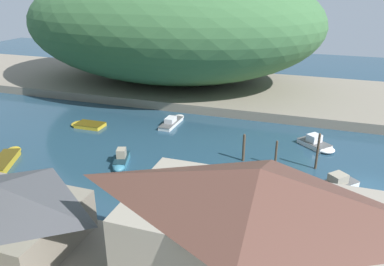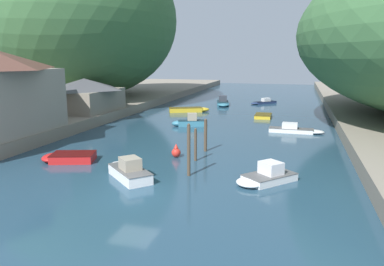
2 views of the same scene
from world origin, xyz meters
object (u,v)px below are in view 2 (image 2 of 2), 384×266
(boat_near_quay, at_px, (127,170))
(boat_moored_right, at_px, (67,157))
(boat_mid_channel, at_px, (263,102))
(boathouse_shed, at_px, (85,94))
(boat_far_upstream, at_px, (188,122))
(boat_open_rowboat, at_px, (263,115))
(channel_buoy_near, at_px, (176,152))
(person_on_quay, at_px, (88,108))
(boat_cabin_cruiser, at_px, (190,110))
(boat_navy_launch, at_px, (265,177))
(boat_red_skiff, at_px, (296,130))
(boat_yellow_tender, at_px, (223,102))

(boat_near_quay, height_order, boat_moored_right, boat_near_quay)
(boat_mid_channel, bearing_deg, boat_near_quay, 127.32)
(boathouse_shed, xyz_separation_m, boat_mid_channel, (20.38, 23.06, -3.03))
(boat_far_upstream, distance_m, boat_open_rowboat, 12.04)
(channel_buoy_near, xyz_separation_m, person_on_quay, (-13.98, 10.04, 1.75))
(boathouse_shed, distance_m, boat_cabin_cruiser, 15.44)
(boat_mid_channel, xyz_separation_m, person_on_quay, (-17.58, -27.12, 1.89))
(boat_navy_launch, xyz_separation_m, boat_red_skiff, (1.80, 17.28, -0.07))
(boat_open_rowboat, relative_size, boat_near_quay, 0.91)
(boathouse_shed, xyz_separation_m, boat_open_rowboat, (21.74, 8.46, -3.09))
(boathouse_shed, bearing_deg, boat_yellow_tender, 53.86)
(boat_mid_channel, xyz_separation_m, boat_cabin_cruiser, (-9.44, -12.59, 0.04))
(boat_moored_right, height_order, channel_buoy_near, channel_buoy_near)
(boat_red_skiff, distance_m, boat_moored_right, 23.69)
(boathouse_shed, distance_m, channel_buoy_near, 22.11)
(boat_red_skiff, height_order, channel_buoy_near, channel_buoy_near)
(boat_near_quay, distance_m, boat_cabin_cruiser, 30.63)
(boat_navy_launch, bearing_deg, boat_near_quay, 50.69)
(boat_open_rowboat, distance_m, boat_yellow_tender, 13.26)
(boat_open_rowboat, bearing_deg, boat_red_skiff, -66.32)
(person_on_quay, bearing_deg, boat_near_quay, -163.01)
(boat_yellow_tender, distance_m, boat_red_skiff, 23.71)
(boat_near_quay, height_order, boat_red_skiff, boat_near_quay)
(boat_cabin_cruiser, relative_size, channel_buoy_near, 5.42)
(boathouse_shed, xyz_separation_m, boat_navy_launch, (24.26, -18.46, -2.93))
(channel_buoy_near, bearing_deg, boat_moored_right, -155.91)
(boat_far_upstream, xyz_separation_m, boat_red_skiff, (12.23, -0.57, -0.15))
(boat_red_skiff, relative_size, boat_moored_right, 1.30)
(boat_navy_launch, relative_size, boat_yellow_tender, 0.74)
(boat_far_upstream, bearing_deg, channel_buoy_near, 173.53)
(boat_navy_launch, bearing_deg, boat_moored_right, 38.69)
(boat_near_quay, height_order, channel_buoy_near, boat_near_quay)
(boat_mid_channel, distance_m, boat_cabin_cruiser, 15.74)
(boat_cabin_cruiser, xyz_separation_m, channel_buoy_near, (5.83, -24.58, 0.11))
(boat_mid_channel, bearing_deg, boat_far_upstream, 118.76)
(boathouse_shed, xyz_separation_m, person_on_quay, (2.80, -4.06, -1.14))
(boat_yellow_tender, relative_size, person_on_quay, 3.51)
(boat_open_rowboat, xyz_separation_m, person_on_quay, (-18.94, -12.52, 1.95))
(boat_far_upstream, distance_m, boat_red_skiff, 12.25)
(boat_cabin_cruiser, xyz_separation_m, boat_red_skiff, (15.12, -11.66, -0.01))
(boat_moored_right, bearing_deg, boat_far_upstream, -33.57)
(channel_buoy_near, bearing_deg, boat_far_upstream, 102.34)
(boat_open_rowboat, xyz_separation_m, boat_near_quay, (-6.56, -28.32, 0.24))
(boat_red_skiff, bearing_deg, boat_cabin_cruiser, -126.38)
(boathouse_shed, height_order, boat_mid_channel, boathouse_shed)
(boat_near_quay, relative_size, boat_moored_right, 1.04)
(boat_yellow_tender, bearing_deg, boat_moored_right, 68.74)
(boat_mid_channel, bearing_deg, boathouse_shed, 92.76)
(boat_mid_channel, distance_m, channel_buoy_near, 37.34)
(boat_mid_channel, height_order, person_on_quay, person_on_quay)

